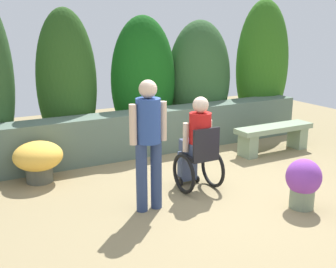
% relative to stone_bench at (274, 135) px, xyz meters
% --- Properties ---
extents(ground_plane, '(12.61, 12.61, 0.00)m').
position_rel_stone_bench_xyz_m(ground_plane, '(-2.05, -1.04, -0.33)').
color(ground_plane, '#907E58').
extents(stone_retaining_wall, '(6.56, 0.49, 0.78)m').
position_rel_stone_bench_xyz_m(stone_retaining_wall, '(-2.05, 1.05, 0.06)').
color(stone_retaining_wall, '#576C5D').
rests_on(stone_retaining_wall, ground).
extents(hedge_backdrop, '(6.84, 1.06, 2.90)m').
position_rel_stone_bench_xyz_m(hedge_backdrop, '(-1.57, 1.65, 0.97)').
color(hedge_backdrop, '#2B4F25').
rests_on(hedge_backdrop, ground).
extents(stone_bench, '(1.54, 0.38, 0.49)m').
position_rel_stone_bench_xyz_m(stone_bench, '(0.00, 0.00, 0.00)').
color(stone_bench, gray).
rests_on(stone_bench, ground).
extents(person_in_wheelchair, '(0.53, 0.66, 1.33)m').
position_rel_stone_bench_xyz_m(person_in_wheelchair, '(-2.16, -0.82, 0.30)').
color(person_in_wheelchair, black).
rests_on(person_in_wheelchair, ground).
extents(person_standing_companion, '(0.49, 0.30, 1.64)m').
position_rel_stone_bench_xyz_m(person_standing_companion, '(-3.04, -1.09, 0.62)').
color(person_standing_companion, navy).
rests_on(person_standing_companion, ground).
extents(flower_pot_purple_near, '(0.44, 0.44, 0.64)m').
position_rel_stone_bench_xyz_m(flower_pot_purple_near, '(-1.32, -1.98, 0.02)').
color(flower_pot_purple_near, gray).
rests_on(flower_pot_purple_near, ground).
extents(flower_pot_terracotta_by_wall, '(0.72, 0.72, 0.61)m').
position_rel_stone_bench_xyz_m(flower_pot_terracotta_by_wall, '(-4.06, 0.53, 0.03)').
color(flower_pot_terracotta_by_wall, '#4E5144').
rests_on(flower_pot_terracotta_by_wall, ground).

